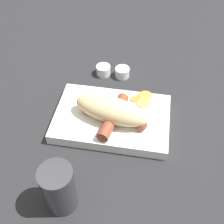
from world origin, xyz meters
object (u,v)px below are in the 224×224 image
Objects in this scene: food_tray at (112,118)px; bread_roll at (111,110)px; drink_glass at (59,188)px; condiment_cup_far at (103,71)px; sausage at (113,116)px; condiment_cup_near at (123,73)px.

bread_roll is at bearing 92.82° from food_tray.
food_tray is 2.50× the size of drink_glass.
food_tray is at bearing 107.29° from condiment_cup_far.
sausage is at bearing 133.31° from bread_roll.
condiment_cup_far is at bearing -72.46° from sausage.
bread_roll is 0.20m from condiment_cup_near.
drink_glass reaches higher than condiment_cup_near.
drink_glass is at bearing 74.24° from food_tray.
condiment_cup_far is at bearing -90.98° from drink_glass.
bread_roll is 1.69× the size of drink_glass.
sausage is 0.21m from condiment_cup_far.
drink_glass is (0.07, 0.21, 0.01)m from sausage.
sausage is at bearing 91.52° from condiment_cup_near.
condiment_cup_far is (0.06, -0.20, -0.03)m from sausage.
sausage is 1.46× the size of drink_glass.
condiment_cup_far is (0.06, -0.19, -0.04)m from bread_roll.
food_tray and condiment_cup_near have the same top height.
sausage is at bearing -108.62° from drink_glass.
food_tray is 6.76× the size of condiment_cup_near.
drink_glass is (0.06, 0.21, -0.00)m from bread_roll.
condiment_cup_far is at bearing -0.35° from condiment_cup_near.
sausage is at bearing 110.10° from food_tray.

